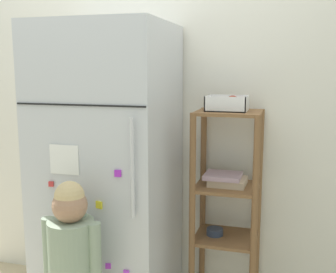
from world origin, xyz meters
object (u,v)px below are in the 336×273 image
refrigerator (109,175)px  child_standing (72,257)px  fruit_bin (229,104)px  pantry_shelf_unit (226,196)px

refrigerator → child_standing: (0.02, -0.48, -0.28)m
refrigerator → fruit_bin: size_ratio=7.57×
pantry_shelf_unit → fruit_bin: (0.00, 0.01, 0.53)m
child_standing → pantry_shelf_unit: 0.93m
refrigerator → child_standing: size_ratio=1.81×
refrigerator → child_standing: refrigerator is taller
child_standing → fruit_bin: bearing=45.6°
child_standing → fruit_bin: 1.16m
pantry_shelf_unit → fruit_bin: size_ratio=5.44×
refrigerator → pantry_shelf_unit: size_ratio=1.39×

